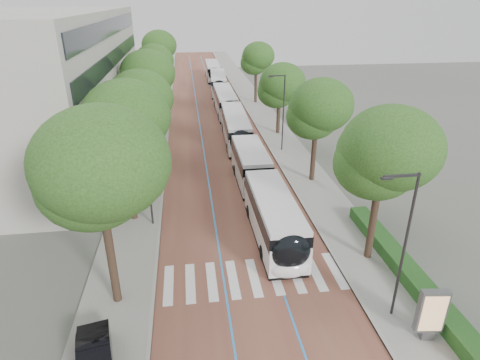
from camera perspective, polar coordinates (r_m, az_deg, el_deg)
The scene contains 23 objects.
ground at distance 23.68m, azimuth 1.91°, elevation -15.22°, with size 160.00×160.00×0.00m, color #51544C.
road at distance 59.96m, azimuth -4.50°, elevation 9.81°, with size 11.00×140.00×0.02m, color brown.
sidewalk_left at distance 60.02m, azimuth -11.76°, elevation 9.44°, with size 4.00×140.00×0.12m, color gray.
sidewalk_right at distance 60.81m, azimuth 2.67°, elevation 10.12°, with size 4.00×140.00×0.12m, color gray.
kerb_left at distance 59.91m, azimuth -9.93°, elevation 9.56°, with size 0.20×140.00×0.14m, color gray.
kerb_right at distance 60.51m, azimuth 0.87°, elevation 10.07°, with size 0.20×140.00×0.14m, color gray.
zebra_crossing at distance 24.46m, azimuth 1.99°, elevation -13.65°, with size 10.55×3.60×0.01m.
lane_line_left at distance 59.89m, azimuth -6.05°, elevation 9.75°, with size 0.12×126.00×0.01m, color #297FCD.
lane_line_right at distance 60.07m, azimuth -2.96°, elevation 9.89°, with size 0.12×126.00×0.01m, color #297FCD.
office_building at distance 49.40m, azimuth -27.54°, elevation 12.35°, with size 18.11×40.00×14.00m.
hedge at distance 26.20m, azimuth 22.39°, elevation -11.52°, with size 1.20×14.00×0.80m, color #1B4116.
streetlight_near at distance 20.64m, azimuth 22.18°, elevation -7.49°, with size 1.82×0.20×8.00m.
streetlight_far at distance 42.40m, azimuth 5.98°, elevation 10.29°, with size 1.82×0.20×8.00m.
lamp_post_left at distance 28.32m, azimuth -12.99°, elevation 0.97°, with size 0.14×0.14×8.00m, color #2C2B2E.
trees_left at distance 42.31m, azimuth -13.78°, elevation 12.84°, with size 6.37×61.14×10.34m.
trees_right at distance 40.24m, azimuth 8.34°, elevation 11.64°, with size 5.68×47.29×9.31m.
lead_bus at distance 30.47m, azimuth 3.25°, elevation -1.84°, with size 2.62×18.41×3.20m.
bus_queued_0 at distance 45.72m, azimuth -0.60°, elevation 7.31°, with size 2.90×12.47×3.20m.
bus_queued_1 at distance 57.91m, azimuth -2.12°, elevation 10.99°, with size 2.58×12.41×3.20m.
bus_queued_2 at distance 71.53m, azimuth -3.10°, elevation 13.57°, with size 3.23×12.52×3.20m.
bus_queued_3 at distance 84.10m, azimuth -3.89°, elevation 15.19°, with size 2.74×12.44×3.20m.
ad_panel at distance 21.83m, azimuth 25.54°, elevation -16.76°, with size 1.37×0.58×2.77m.
parked_car at distance 20.08m, azimuth -19.92°, elevation -22.90°, with size 1.44×4.14×1.36m, color black.
Camera 1 is at (-3.21, -17.94, 15.12)m, focal length 30.00 mm.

